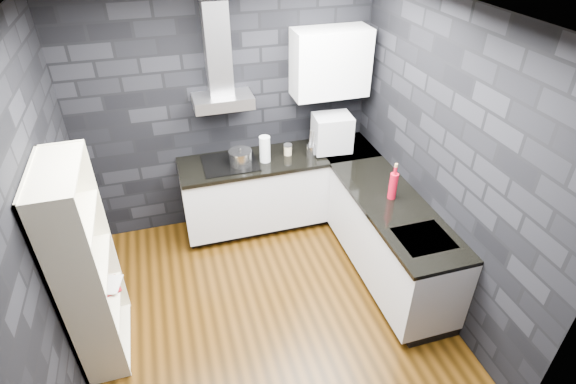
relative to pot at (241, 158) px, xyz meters
name	(u,v)px	position (x,y,z in m)	size (l,w,h in m)	color
ground	(266,309)	(-0.06, -1.24, -0.98)	(3.20, 3.20, 0.00)	#422709
ceiling	(255,14)	(-0.06, -1.24, 1.72)	(3.20, 3.20, 0.00)	white
wall_back	(226,112)	(-0.06, 0.39, 0.37)	(3.20, 0.05, 2.70)	black
wall_front	(338,365)	(-0.06, -2.86, 0.37)	(3.20, 0.05, 2.70)	black
wall_left	(39,229)	(-1.68, -1.24, 0.37)	(0.05, 3.20, 2.70)	black
wall_right	(441,163)	(1.57, -1.24, 0.37)	(0.05, 3.20, 2.70)	black
toekick_back	(279,216)	(0.44, 0.10, -0.93)	(2.18, 0.50, 0.10)	black
toekick_right	(388,270)	(1.28, -1.14, -0.93)	(0.50, 1.78, 0.10)	black
counter_back_cab	(280,188)	(0.44, 0.06, -0.50)	(2.20, 0.60, 0.76)	silver
counter_right_cab	(390,239)	(1.24, -1.14, -0.50)	(0.60, 1.80, 0.76)	silver
counter_back_top	(279,158)	(0.44, 0.05, -0.10)	(2.20, 0.62, 0.04)	black
counter_right_top	(395,207)	(1.23, -1.14, -0.10)	(0.62, 1.80, 0.04)	black
counter_corner_top	(346,148)	(1.24, 0.06, -0.10)	(0.62, 0.62, 0.04)	black
hood_body	(223,101)	(-0.11, 0.19, 0.58)	(0.60, 0.34, 0.12)	#B2B3B7
hood_chimney	(218,49)	(-0.11, 0.26, 1.09)	(0.24, 0.20, 0.90)	#B2B3B7
upper_cabinet	(330,63)	(1.04, 0.19, 0.87)	(0.80, 0.35, 0.70)	white
cooktop	(230,163)	(-0.11, 0.06, -0.08)	(0.58, 0.50, 0.01)	black
sink_rim	(424,238)	(1.24, -1.64, -0.09)	(0.44, 0.40, 0.01)	#B2B3B7
pot	(241,158)	(0.00, 0.00, 0.00)	(0.24, 0.24, 0.14)	#B6B6BB
glass_vase	(265,149)	(0.27, 0.01, 0.06)	(0.12, 0.12, 0.29)	silver
storage_jar	(288,150)	(0.55, 0.07, -0.03)	(0.09, 0.09, 0.11)	tan
utensil_crock	(311,151)	(0.78, -0.04, -0.02)	(0.10, 0.10, 0.13)	#B6B6BB
appliance_garage	(332,133)	(1.04, 0.01, 0.14)	(0.41, 0.32, 0.41)	#B0B3B8
red_bottle	(393,186)	(1.25, -1.02, 0.05)	(0.08, 0.08, 0.27)	#AC0A20
bookshelf	(86,268)	(-1.48, -1.21, -0.08)	(0.34, 0.80, 1.80)	#ECE6C7
fruit_bowl	(83,277)	(-1.48, -1.36, -0.05)	(0.23, 0.23, 0.06)	silver
book_red	(96,282)	(-1.49, -1.03, -0.41)	(0.17, 0.02, 0.23)	maroon
book_second	(98,277)	(-1.47, -0.99, -0.39)	(0.17, 0.02, 0.23)	#B2B2B2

